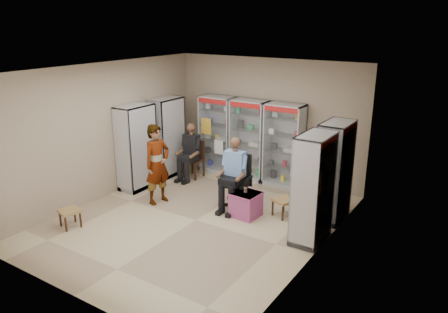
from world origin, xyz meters
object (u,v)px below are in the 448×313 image
Objects in this scene: cabinet_back_right at (284,146)px; wooden_chair at (194,159)px; cabinet_right_far at (334,171)px; cabinet_back_left at (218,134)px; woven_stool_b at (70,218)px; office_chair at (236,181)px; standing_man at (157,164)px; cabinet_left_far at (167,137)px; seated_shopkeeper at (235,175)px; pink_trunk at (246,204)px; cabinet_back_mid at (249,140)px; cabinet_right_near at (313,189)px; cabinet_left_near at (136,147)px; woven_stool_a at (283,207)px.

wooden_chair is (-2.15, -0.73, -0.53)m from cabinet_back_right.
cabinet_right_far is 2.13× the size of wooden_chair.
cabinet_back_left reaches higher than woven_stool_b.
cabinet_back_left is 1.74× the size of office_chair.
office_chair reaches higher than wooden_chair.
cabinet_left_far is at bearing 43.20° from standing_man.
seated_shopkeeper reaches higher than pink_trunk.
cabinet_back_right is 3.05m from standing_man.
standing_man reaches higher than wooden_chair.
cabinet_back_mid is at bearing 116.32° from cabinet_left_far.
cabinet_right_near is at bearing -180.00° from cabinet_right_far.
seated_shopkeeper is at bearing -69.10° from cabinet_back_mid.
cabinet_back_mid and cabinet_left_far have the same top height.
cabinet_left_near is at bearing -117.61° from wooden_chair.
office_chair is 1.14m from woven_stool_a.
cabinet_back_right is 2.76m from cabinet_right_near.
cabinet_left_far is 3.78× the size of pink_trunk.
cabinet_left_far is 1.14× the size of standing_man.
cabinet_left_far reaches higher than pink_trunk.
wooden_chair is 0.82× the size of office_chair.
cabinet_right_near is 1.69m from pink_trunk.
cabinet_back_left is at bearing 149.30° from woven_stool_a.
cabinet_right_near is 1.14× the size of standing_man.
office_chair is (-0.29, -1.69, -0.43)m from cabinet_back_right.
wooden_chair is at bearing 163.62° from woven_stool_a.
cabinet_back_mid is 1.14× the size of standing_man.
cabinet_right_far is 5.25m from woven_stool_b.
cabinet_left_near is (-4.46, 0.20, 0.00)m from cabinet_right_near.
cabinet_back_mid is 0.95m from cabinet_back_right.
cabinet_right_near and cabinet_left_near have the same top height.
cabinet_left_far is 2.69m from office_chair.
cabinet_right_near is at bearing -21.64° from wooden_chair.
woven_stool_b is (-2.61, -2.29, -0.07)m from pink_trunk.
cabinet_left_far is at bearing 180.00° from cabinet_left_near.
cabinet_right_near is 2.03m from office_chair.
cabinet_right_far is 2.04m from office_chair.
pink_trunk reaches higher than woven_stool_a.
pink_trunk is at bearing 70.09° from cabinet_left_far.
wooden_chair is 3.07m from woven_stool_a.
cabinet_back_left is 2.23m from cabinet_left_near.
seated_shopkeeper is at bearing 96.49° from cabinet_left_near.
cabinet_back_mid is 1.37× the size of seated_shopkeeper.
cabinet_back_mid is 1.87m from office_chair.
seated_shopkeeper is at bearing 72.34° from cabinet_left_far.
cabinet_right_near is at bearing 26.60° from woven_stool_b.
cabinet_back_left and cabinet_left_near have the same top height.
cabinet_back_right is at bearing 0.00° from cabinet_back_mid.
woven_stool_b is at bearing 5.94° from cabinet_left_far.
cabinet_back_mid is at bearing 0.00° from cabinet_back_left.
cabinet_right_near is 5.54× the size of woven_stool_b.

